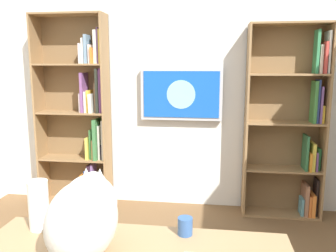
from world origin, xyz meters
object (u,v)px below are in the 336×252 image
object	(u,v)px
bookshelf_left	(292,126)
paper_towel_roll	(39,205)
cat	(85,215)
coffee_mug	(185,226)
wall_mounted_tv	(181,94)
bookshelf_right	(82,118)

from	to	relation	value
bookshelf_left	paper_towel_roll	bearing A→B (deg)	49.67
cat	coffee_mug	size ratio (longest dim) A/B	5.99
cat	wall_mounted_tv	bearing A→B (deg)	-95.29
cat	bookshelf_right	bearing A→B (deg)	-68.14
bookshelf_right	wall_mounted_tv	distance (m)	1.19
bookshelf_right	cat	bearing A→B (deg)	111.86
wall_mounted_tv	paper_towel_roll	world-z (taller)	wall_mounted_tv
wall_mounted_tv	cat	xyz separation A→B (m)	(0.22, 2.40, -0.38)
bookshelf_left	bookshelf_right	distance (m)	2.37
cat	coffee_mug	distance (m)	0.54
bookshelf_right	paper_towel_roll	world-z (taller)	bookshelf_right
bookshelf_right	cat	world-z (taller)	bookshelf_right
bookshelf_left	wall_mounted_tv	distance (m)	1.26
paper_towel_roll	bookshelf_left	bearing A→B (deg)	-130.33
bookshelf_right	wall_mounted_tv	xyz separation A→B (m)	(-1.15, -0.08, 0.28)
paper_towel_roll	coffee_mug	distance (m)	0.81
wall_mounted_tv	bookshelf_left	bearing A→B (deg)	176.41
wall_mounted_tv	paper_towel_roll	distance (m)	2.30
bookshelf_left	coffee_mug	world-z (taller)	bookshelf_left
bookshelf_right	wall_mounted_tv	bearing A→B (deg)	-175.87
bookshelf_left	coffee_mug	bearing A→B (deg)	64.62
bookshelf_right	paper_towel_roll	xyz separation A→B (m)	(-0.58, 2.10, -0.16)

